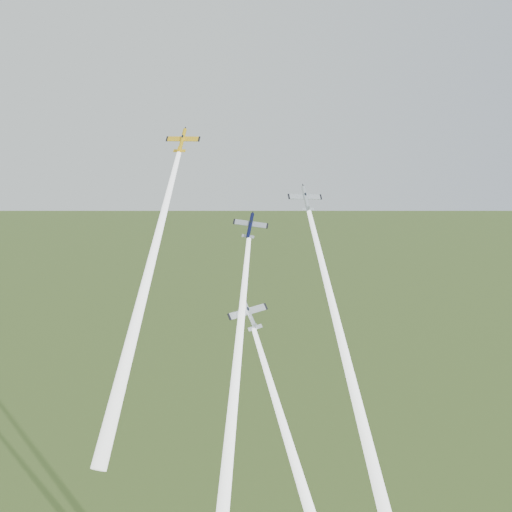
% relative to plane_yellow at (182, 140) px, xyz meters
% --- Properties ---
extents(plane_yellow, '(9.11, 8.12, 6.57)m').
position_rel_plane_yellow_xyz_m(plane_yellow, '(0.00, 0.00, 0.00)').
color(plane_yellow, yellow).
extents(smoke_trail_yellow, '(19.72, 38.73, 51.36)m').
position_rel_plane_yellow_xyz_m(smoke_trail_yellow, '(-9.04, -19.66, -27.36)').
color(smoke_trail_yellow, white).
extents(plane_navy, '(9.31, 7.33, 7.37)m').
position_rel_plane_yellow_xyz_m(plane_navy, '(13.65, -4.00, -17.66)').
color(plane_navy, '#0B0F34').
extents(smoke_trail_navy, '(15.71, 42.08, 53.79)m').
position_rel_plane_yellow_xyz_m(smoke_trail_navy, '(6.78, -25.52, -46.23)').
color(smoke_trail_navy, white).
extents(plane_silver_right, '(7.86, 6.36, 6.88)m').
position_rel_plane_yellow_xyz_m(plane_silver_right, '(24.99, -6.51, -11.89)').
color(plane_silver_right, silver).
extents(smoke_trail_silver_right, '(7.95, 48.42, 60.23)m').
position_rel_plane_yellow_xyz_m(smoke_trail_silver_right, '(27.74, -31.50, -43.69)').
color(smoke_trail_silver_right, white).
extents(plane_silver_low, '(10.72, 8.28, 8.61)m').
position_rel_plane_yellow_xyz_m(plane_silver_low, '(11.48, -15.14, -33.77)').
color(plane_silver_low, '#B7BEC6').
extents(smoke_trail_silver_low, '(13.14, 35.84, 45.33)m').
position_rel_plane_yellow_xyz_m(smoke_trail_silver_low, '(17.04, -33.57, -58.12)').
color(smoke_trail_silver_low, white).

